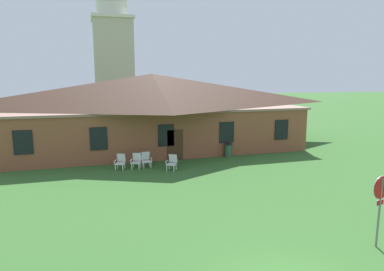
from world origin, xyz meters
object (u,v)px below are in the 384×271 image
(lawn_chair_near_door, at_px, (136,161))
(trash_bin, at_px, (228,150))
(lawn_chair_left_end, at_px, (146,159))
(lawn_chair_middle, at_px, (172,162))
(stop_sign, at_px, (381,197))
(lawn_chair_by_porch, at_px, (121,161))

(lawn_chair_near_door, distance_m, trash_bin, 6.78)
(lawn_chair_left_end, relative_size, trash_bin, 0.98)
(lawn_chair_near_door, distance_m, lawn_chair_middle, 2.29)
(stop_sign, distance_m, lawn_chair_left_end, 13.90)
(lawn_chair_by_porch, bearing_deg, lawn_chair_left_end, 2.38)
(lawn_chair_near_door, relative_size, lawn_chair_left_end, 1.00)
(stop_sign, relative_size, lawn_chair_by_porch, 2.60)
(lawn_chair_by_porch, bearing_deg, stop_sign, -59.22)
(lawn_chair_middle, bearing_deg, lawn_chair_by_porch, 160.50)
(lawn_chair_by_porch, xyz_separation_m, lawn_chair_middle, (3.04, -1.08, 0.00))
(stop_sign, relative_size, trash_bin, 2.54)
(lawn_chair_middle, distance_m, trash_bin, 5.10)
(stop_sign, height_order, trash_bin, stop_sign)
(lawn_chair_by_porch, height_order, lawn_chair_near_door, same)
(lawn_chair_middle, bearing_deg, lawn_chair_left_end, 141.46)
(lawn_chair_by_porch, xyz_separation_m, lawn_chair_left_end, (1.60, 0.07, 0.00))
(lawn_chair_by_porch, distance_m, lawn_chair_middle, 3.22)
(stop_sign, xyz_separation_m, lawn_chair_left_end, (-5.83, 12.55, -1.26))
(lawn_chair_by_porch, bearing_deg, trash_bin, 8.01)
(lawn_chair_middle, bearing_deg, stop_sign, -68.92)
(lawn_chair_near_door, height_order, lawn_chair_left_end, same)
(lawn_chair_middle, relative_size, trash_bin, 0.98)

